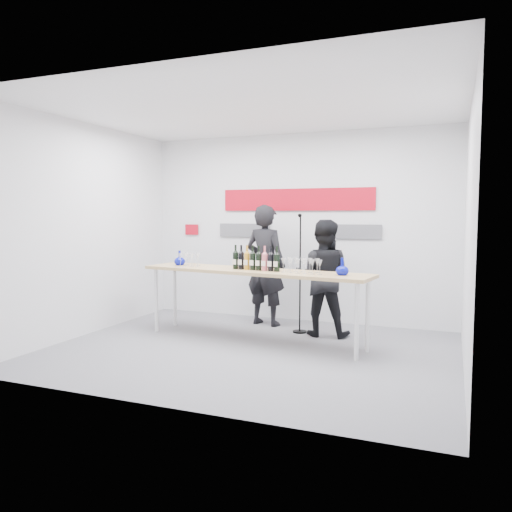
# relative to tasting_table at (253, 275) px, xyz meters

# --- Properties ---
(ground) EXTENTS (5.00, 5.00, 0.00)m
(ground) POSITION_rel_tasting_table_xyz_m (0.14, -0.47, -0.90)
(ground) COLOR slate
(ground) RESTS_ON ground
(back_wall) EXTENTS (5.00, 0.04, 3.00)m
(back_wall) POSITION_rel_tasting_table_xyz_m (0.14, 1.53, 0.60)
(back_wall) COLOR silver
(back_wall) RESTS_ON ground
(signage) EXTENTS (3.38, 0.02, 0.79)m
(signage) POSITION_rel_tasting_table_xyz_m (0.08, 1.50, 0.91)
(signage) COLOR #B20719
(signage) RESTS_ON back_wall
(tasting_table) EXTENTS (3.30, 1.08, 0.97)m
(tasting_table) POSITION_rel_tasting_table_xyz_m (0.00, 0.00, 0.00)
(tasting_table) COLOR tan
(tasting_table) RESTS_ON ground
(wine_bottles) EXTENTS (0.71, 0.17, 0.33)m
(wine_bottles) POSITION_rel_tasting_table_xyz_m (0.05, -0.04, 0.24)
(wine_bottles) COLOR black
(wine_bottles) RESTS_ON tasting_table
(decanter_left) EXTENTS (0.16, 0.16, 0.21)m
(decanter_left) POSITION_rel_tasting_table_xyz_m (-1.24, 0.18, 0.18)
(decanter_left) COLOR #080F98
(decanter_left) RESTS_ON tasting_table
(decanter_right) EXTENTS (0.16, 0.16, 0.21)m
(decanter_right) POSITION_rel_tasting_table_xyz_m (1.24, -0.16, 0.18)
(decanter_right) COLOR #080F98
(decanter_right) RESTS_ON tasting_table
(glasses_left) EXTENTS (0.36, 0.26, 0.18)m
(glasses_left) POSITION_rel_tasting_table_xyz_m (-1.03, 0.13, 0.17)
(glasses_left) COLOR silver
(glasses_left) RESTS_ON tasting_table
(glasses_right) EXTENTS (0.56, 0.29, 0.18)m
(glasses_right) POSITION_rel_tasting_table_xyz_m (0.71, -0.10, 0.17)
(glasses_right) COLOR silver
(glasses_right) RESTS_ON tasting_table
(presenter_left) EXTENTS (0.76, 0.58, 1.86)m
(presenter_left) POSITION_rel_tasting_table_xyz_m (-0.20, 1.00, 0.03)
(presenter_left) COLOR black
(presenter_left) RESTS_ON ground
(presenter_right) EXTENTS (0.84, 0.68, 1.64)m
(presenter_right) POSITION_rel_tasting_table_xyz_m (0.80, 0.66, -0.08)
(presenter_right) COLOR black
(presenter_right) RESTS_ON ground
(mic_stand) EXTENTS (0.20, 0.20, 1.73)m
(mic_stand) POSITION_rel_tasting_table_xyz_m (0.45, 0.69, -0.37)
(mic_stand) COLOR black
(mic_stand) RESTS_ON ground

